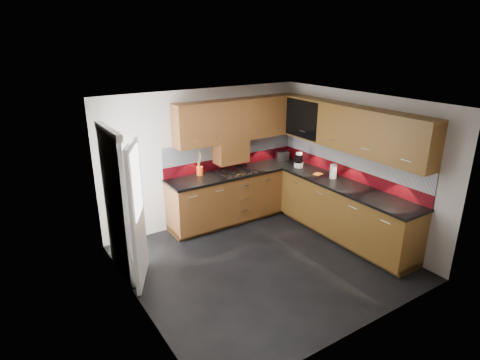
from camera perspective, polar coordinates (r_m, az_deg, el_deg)
room at (r=5.56m, az=3.60°, el=1.72°), size 4.00×3.80×2.64m
base_cabinets at (r=7.09m, az=6.94°, el=-3.48°), size 2.70×3.20×0.95m
countertop at (r=6.89m, az=7.09°, el=0.14°), size 2.72×3.22×0.04m
backsplash at (r=7.10m, az=7.42°, el=3.18°), size 2.70×3.20×0.54m
upper_cabinets at (r=6.81m, az=8.16°, el=7.89°), size 2.50×3.20×0.72m
extractor_hood at (r=7.17m, az=-1.30°, el=4.08°), size 0.60×0.33×0.40m
glass_cabinet at (r=7.33m, az=9.58°, el=8.87°), size 0.32×0.80×0.66m
back_door at (r=5.62m, az=-16.06°, el=-3.95°), size 0.42×1.19×2.04m
gas_hob at (r=7.13m, az=-0.57°, el=1.26°), size 0.60×0.53×0.05m
utensil_pot at (r=7.00m, az=-5.76°, el=1.48°), size 0.12×0.12×0.42m
toaster at (r=7.86m, az=6.04°, el=3.45°), size 0.27×0.22×0.17m
food_processor at (r=7.44m, az=8.35°, el=2.76°), size 0.17×0.17×0.28m
paper_towel at (r=6.97m, az=13.12°, el=1.19°), size 0.13×0.13×0.24m
orange_cloth at (r=7.13m, az=11.03°, el=0.83°), size 0.17×0.16×0.02m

